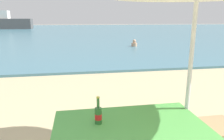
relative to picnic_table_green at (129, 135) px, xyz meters
name	(u,v)px	position (x,y,z in m)	size (l,w,h in m)	color
sea_water	(83,30)	(0.60, 29.72, -0.61)	(120.00, 50.00, 0.08)	teal
picnic_table_green	(129,135)	(0.00, 0.00, 0.00)	(1.40, 0.80, 0.76)	#4C9E47
beer_bottle_amber	(98,114)	(-0.29, 0.06, 0.20)	(0.07, 0.07, 0.26)	#2D662D
side_table_wood	(216,139)	(1.09, 0.21, -0.30)	(0.44, 0.44, 0.54)	tan
swimmer_person	(134,44)	(2.98, 10.44, -0.41)	(0.34, 0.34, 0.41)	tan
boat_sailboat	(5,22)	(-11.42, 34.51, 0.45)	(7.77, 2.12, 2.82)	#4C4C4C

